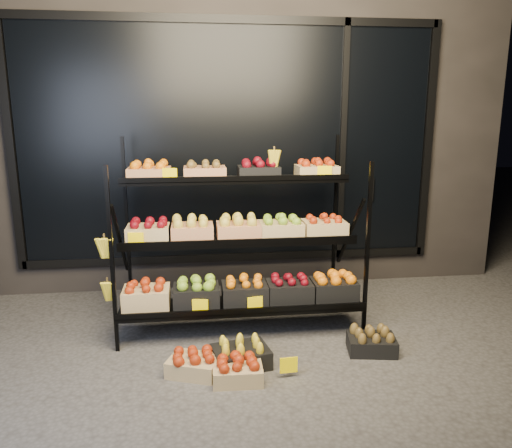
{
  "coord_description": "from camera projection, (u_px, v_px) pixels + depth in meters",
  "views": [
    {
      "loc": [
        -0.38,
        -3.62,
        1.9
      ],
      "look_at": [
        0.15,
        0.55,
        0.93
      ],
      "focal_mm": 35.0,
      "sensor_mm": 36.0,
      "label": 1
    }
  ],
  "objects": [
    {
      "name": "floor_crate_right",
      "position": [
        372.0,
        341.0,
        3.99
      ],
      "size": [
        0.41,
        0.33,
        0.19
      ],
      "rotation": [
        0.0,
        0.0,
        -0.17
      ],
      "color": "black",
      "rests_on": "ground"
    },
    {
      "name": "display_rack",
      "position": [
        237.0,
        239.0,
        4.38
      ],
      "size": [
        2.18,
        1.02,
        1.66
      ],
      "color": "black",
      "rests_on": "ground"
    },
    {
      "name": "building",
      "position": [
        223.0,
        122.0,
        6.09
      ],
      "size": [
        6.0,
        2.08,
        3.5
      ],
      "color": "#2D2826",
      "rests_on": "ground"
    },
    {
      "name": "tag_floor_b",
      "position": [
        289.0,
        370.0,
        3.61
      ],
      "size": [
        0.13,
        0.01,
        0.12
      ],
      "primitive_type": "cube",
      "color": "#FFDA00",
      "rests_on": "ground"
    },
    {
      "name": "floor_crate_midleft",
      "position": [
        241.0,
        354.0,
        3.77
      ],
      "size": [
        0.47,
        0.38,
        0.21
      ],
      "rotation": [
        0.0,
        0.0,
        0.19
      ],
      "color": "black",
      "rests_on": "ground"
    },
    {
      "name": "ground",
      "position": [
        246.0,
        354.0,
        3.97
      ],
      "size": [
        24.0,
        24.0,
        0.0
      ],
      "primitive_type": "plane",
      "color": "#514F4C",
      "rests_on": "ground"
    },
    {
      "name": "floor_crate_left",
      "position": [
        194.0,
        363.0,
        3.66
      ],
      "size": [
        0.43,
        0.38,
        0.19
      ],
      "rotation": [
        0.0,
        0.0,
        -0.36
      ],
      "color": "tan",
      "rests_on": "ground"
    },
    {
      "name": "floor_crate_midright",
      "position": [
        238.0,
        370.0,
        3.56
      ],
      "size": [
        0.36,
        0.27,
        0.19
      ],
      "rotation": [
        0.0,
        0.0,
        -0.04
      ],
      "color": "tan",
      "rests_on": "ground"
    }
  ]
}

